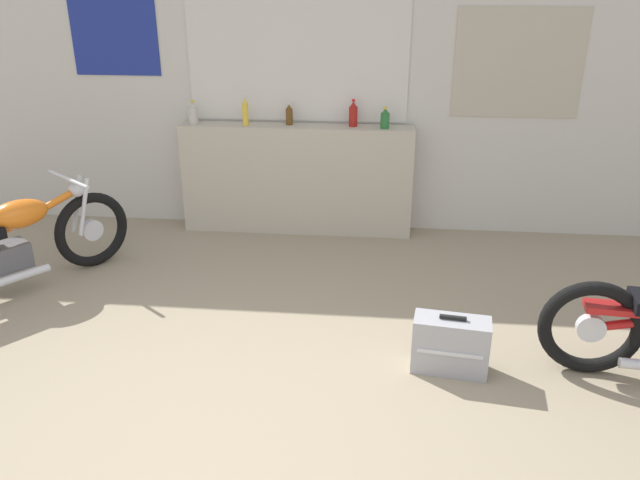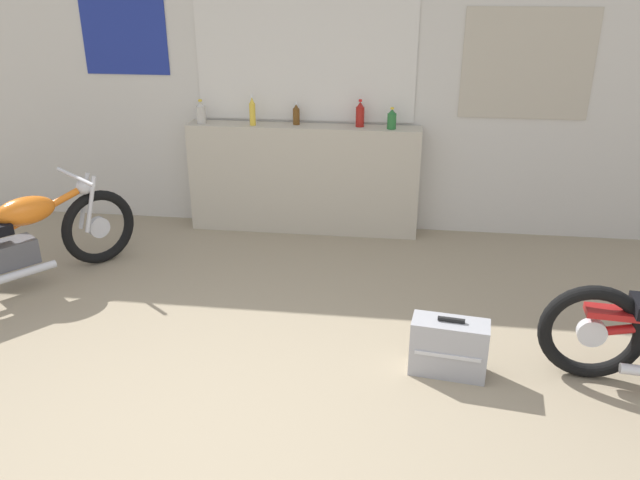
% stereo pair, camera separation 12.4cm
% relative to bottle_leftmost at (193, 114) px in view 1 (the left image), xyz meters
% --- Properties ---
extents(ground_plane, '(24.00, 24.00, 0.00)m').
position_rel_bottle_leftmost_xyz_m(ground_plane, '(0.90, -3.15, -1.14)').
color(ground_plane, gray).
extents(wall_back, '(10.00, 0.07, 2.80)m').
position_rel_bottle_leftmost_xyz_m(wall_back, '(0.92, 0.21, 0.27)').
color(wall_back, beige).
rests_on(wall_back, ground_plane).
extents(sill_counter, '(2.20, 0.28, 1.04)m').
position_rel_bottle_leftmost_xyz_m(sill_counter, '(0.97, 0.03, -0.62)').
color(sill_counter, '#B7AD99').
rests_on(sill_counter, ground_plane).
extents(bottle_leftmost, '(0.09, 0.09, 0.22)m').
position_rel_bottle_leftmost_xyz_m(bottle_leftmost, '(0.00, 0.00, 0.00)').
color(bottle_leftmost, '#B7B2A8').
rests_on(bottle_leftmost, sill_counter).
extents(bottle_left_center, '(0.06, 0.06, 0.28)m').
position_rel_bottle_leftmost_xyz_m(bottle_left_center, '(0.50, -0.02, 0.03)').
color(bottle_left_center, gold).
rests_on(bottle_left_center, sill_counter).
extents(bottle_center, '(0.06, 0.06, 0.21)m').
position_rel_bottle_leftmost_xyz_m(bottle_center, '(0.90, 0.06, -0.01)').
color(bottle_center, '#5B3814').
rests_on(bottle_center, sill_counter).
extents(bottle_right_center, '(0.08, 0.08, 0.25)m').
position_rel_bottle_leftmost_xyz_m(bottle_right_center, '(1.49, 0.05, 0.01)').
color(bottle_right_center, maroon).
rests_on(bottle_right_center, sill_counter).
extents(bottle_rightmost, '(0.08, 0.08, 0.19)m').
position_rel_bottle_leftmost_xyz_m(bottle_rightmost, '(1.79, -0.01, -0.01)').
color(bottle_rightmost, '#23662D').
rests_on(bottle_rightmost, sill_counter).
extents(motorcycle_orange, '(1.29, 1.64, 0.82)m').
position_rel_bottle_leftmost_xyz_m(motorcycle_orange, '(-1.08, -1.50, -0.73)').
color(motorcycle_orange, black).
rests_on(motorcycle_orange, ground_plane).
extents(hard_case_silver, '(0.49, 0.26, 0.39)m').
position_rel_bottle_leftmost_xyz_m(hard_case_silver, '(2.24, -2.27, -0.96)').
color(hard_case_silver, '#9E9EA3').
rests_on(hard_case_silver, ground_plane).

